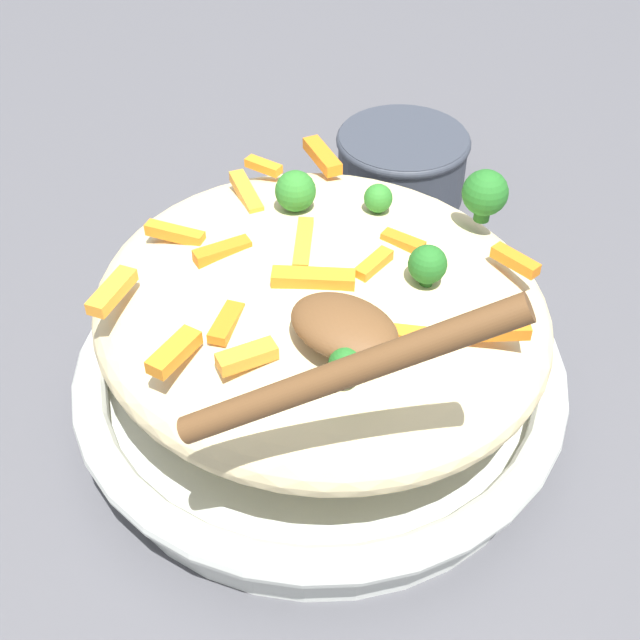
% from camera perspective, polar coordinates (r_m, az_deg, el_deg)
% --- Properties ---
extents(ground_plane, '(2.40, 2.40, 0.00)m').
position_cam_1_polar(ground_plane, '(0.55, 0.00, -5.74)').
color(ground_plane, '#4C4C51').
extents(serving_bowl, '(0.29, 0.29, 0.05)m').
position_cam_1_polar(serving_bowl, '(0.53, 0.00, -3.91)').
color(serving_bowl, silver).
rests_on(serving_bowl, ground_plane).
extents(pasta_mound, '(0.26, 0.25, 0.08)m').
position_cam_1_polar(pasta_mound, '(0.49, 0.00, 0.71)').
color(pasta_mound, beige).
rests_on(pasta_mound, serving_bowl).
extents(carrot_piece_0, '(0.03, 0.02, 0.01)m').
position_cam_1_polar(carrot_piece_0, '(0.42, 6.17, -1.12)').
color(carrot_piece_0, orange).
rests_on(carrot_piece_0, pasta_mound).
extents(carrot_piece_1, '(0.02, 0.01, 0.01)m').
position_cam_1_polar(carrot_piece_1, '(0.47, 5.50, 5.07)').
color(carrot_piece_1, orange).
rests_on(carrot_piece_1, pasta_mound).
extents(carrot_piece_2, '(0.02, 0.03, 0.01)m').
position_cam_1_polar(carrot_piece_2, '(0.41, -4.85, -2.40)').
color(carrot_piece_2, orange).
rests_on(carrot_piece_2, pasta_mound).
extents(carrot_piece_3, '(0.04, 0.03, 0.01)m').
position_cam_1_polar(carrot_piece_3, '(0.44, -0.45, 2.78)').
color(carrot_piece_3, orange).
rests_on(carrot_piece_3, pasta_mound).
extents(carrot_piece_4, '(0.03, 0.01, 0.01)m').
position_cam_1_polar(carrot_piece_4, '(0.48, 12.77, 3.85)').
color(carrot_piece_4, orange).
rests_on(carrot_piece_4, pasta_mound).
extents(carrot_piece_5, '(0.02, 0.03, 0.01)m').
position_cam_1_polar(carrot_piece_5, '(0.47, -6.46, 4.52)').
color(carrot_piece_5, orange).
rests_on(carrot_piece_5, pasta_mound).
extents(carrot_piece_6, '(0.02, 0.03, 0.01)m').
position_cam_1_polar(carrot_piece_6, '(0.43, -6.20, -0.18)').
color(carrot_piece_6, orange).
rests_on(carrot_piece_6, pasta_mound).
extents(carrot_piece_7, '(0.04, 0.03, 0.01)m').
position_cam_1_polar(carrot_piece_7, '(0.52, -4.89, 8.34)').
color(carrot_piece_7, orange).
rests_on(carrot_piece_7, pasta_mound).
extents(carrot_piece_8, '(0.03, 0.04, 0.01)m').
position_cam_1_polar(carrot_piece_8, '(0.47, -0.77, 5.29)').
color(carrot_piece_8, orange).
rests_on(carrot_piece_8, pasta_mound).
extents(carrot_piece_9, '(0.01, 0.03, 0.01)m').
position_cam_1_polar(carrot_piece_9, '(0.42, -9.61, -2.11)').
color(carrot_piece_9, orange).
rests_on(carrot_piece_9, pasta_mound).
extents(carrot_piece_10, '(0.01, 0.03, 0.01)m').
position_cam_1_polar(carrot_piece_10, '(0.45, 3.56, 3.70)').
color(carrot_piece_10, orange).
rests_on(carrot_piece_10, pasta_mound).
extents(carrot_piece_11, '(0.02, 0.04, 0.01)m').
position_cam_1_polar(carrot_piece_11, '(0.46, -13.57, 1.85)').
color(carrot_piece_11, orange).
rests_on(carrot_piece_11, pasta_mound).
extents(carrot_piece_12, '(0.02, 0.01, 0.01)m').
position_cam_1_polar(carrot_piece_12, '(0.54, -3.75, 10.13)').
color(carrot_piece_12, orange).
rests_on(carrot_piece_12, pasta_mound).
extents(carrot_piece_13, '(0.03, 0.03, 0.01)m').
position_cam_1_polar(carrot_piece_13, '(0.43, 11.41, -0.66)').
color(carrot_piece_13, orange).
rests_on(carrot_piece_13, pasta_mound).
extents(carrot_piece_14, '(0.04, 0.03, 0.01)m').
position_cam_1_polar(carrot_piece_14, '(0.55, 0.15, 10.79)').
color(carrot_piece_14, orange).
rests_on(carrot_piece_14, pasta_mound).
extents(carrot_piece_15, '(0.04, 0.02, 0.01)m').
position_cam_1_polar(carrot_piece_15, '(0.49, -9.56, 5.66)').
color(carrot_piece_15, orange).
rests_on(carrot_piece_15, pasta_mound).
extents(broccoli_floret_0, '(0.02, 0.02, 0.02)m').
position_cam_1_polar(broccoli_floret_0, '(0.50, 3.86, 8.00)').
color(broccoli_floret_0, '#296820').
rests_on(broccoli_floret_0, pasta_mound).
extents(broccoli_floret_1, '(0.02, 0.02, 0.02)m').
position_cam_1_polar(broccoli_floret_1, '(0.39, 1.73, -2.91)').
color(broccoli_floret_1, '#205B1C').
rests_on(broccoli_floret_1, pasta_mound).
extents(broccoli_floret_2, '(0.03, 0.03, 0.03)m').
position_cam_1_polar(broccoli_floret_2, '(0.50, 10.85, 8.21)').
color(broccoli_floret_2, '#205B1C').
rests_on(broccoli_floret_2, pasta_mound).
extents(broccoli_floret_3, '(0.02, 0.02, 0.03)m').
position_cam_1_polar(broccoli_floret_3, '(0.49, -1.63, 8.48)').
color(broccoli_floret_3, '#296820').
rests_on(broccoli_floret_3, pasta_mound).
extents(broccoli_floret_4, '(0.02, 0.02, 0.02)m').
position_cam_1_polar(broccoli_floret_4, '(0.44, 7.12, 3.63)').
color(broccoli_floret_4, '#205B1C').
rests_on(broccoli_floret_4, pasta_mound).
extents(serving_spoon, '(0.13, 0.12, 0.09)m').
position_cam_1_polar(serving_spoon, '(0.38, 1.61, -1.40)').
color(serving_spoon, brown).
rests_on(serving_spoon, pasta_mound).
extents(companion_bowl, '(0.11, 0.11, 0.06)m').
position_cam_1_polar(companion_bowl, '(0.71, 5.43, 10.31)').
color(companion_bowl, '#333842').
rests_on(companion_bowl, ground_plane).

